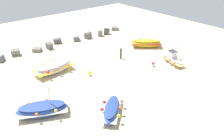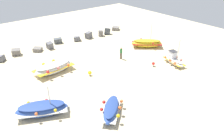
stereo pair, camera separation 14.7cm
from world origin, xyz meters
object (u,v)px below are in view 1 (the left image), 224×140
(fishing_boat_4, at_px, (54,68))
(fishing_boat_0, at_px, (174,60))
(fishing_boat_1, at_px, (42,109))
(person_walking, at_px, (121,52))
(fishing_boat_3, at_px, (146,43))
(mooring_buoy_1, at_px, (153,63))
(fishing_boat_2, at_px, (112,110))
(mooring_buoy_0, at_px, (90,73))

(fishing_boat_4, bearing_deg, fishing_boat_0, 145.15)
(fishing_boat_0, height_order, fishing_boat_1, fishing_boat_0)
(fishing_boat_1, distance_m, fishing_boat_4, 8.12)
(fishing_boat_0, bearing_deg, person_walking, 53.73)
(fishing_boat_1, relative_size, fishing_boat_4, 0.97)
(fishing_boat_1, relative_size, fishing_boat_3, 1.05)
(fishing_boat_0, relative_size, fishing_boat_4, 0.72)
(fishing_boat_4, xyz_separation_m, mooring_buoy_1, (10.59, -6.65, -0.22))
(fishing_boat_0, height_order, fishing_boat_2, fishing_boat_0)
(fishing_boat_0, relative_size, fishing_boat_3, 0.78)
(fishing_boat_3, height_order, mooring_buoy_0, fishing_boat_3)
(fishing_boat_1, distance_m, mooring_buoy_1, 15.10)
(fishing_boat_3, distance_m, fishing_boat_4, 14.86)
(fishing_boat_2, xyz_separation_m, fishing_boat_4, (-0.34, 10.68, 0.08))
(fishing_boat_0, height_order, fishing_boat_4, fishing_boat_0)
(fishing_boat_4, relative_size, person_walking, 2.95)
(fishing_boat_0, xyz_separation_m, fishing_boat_2, (-12.88, -2.84, -0.00))
(fishing_boat_4, relative_size, mooring_buoy_0, 8.29)
(mooring_buoy_0, bearing_deg, fishing_boat_2, -109.60)
(fishing_boat_4, distance_m, mooring_buoy_1, 12.50)
(mooring_buoy_0, height_order, mooring_buoy_1, mooring_buoy_0)
(fishing_boat_1, xyz_separation_m, fishing_boat_4, (4.51, 6.76, 0.01))
(fishing_boat_0, bearing_deg, mooring_buoy_1, 80.87)
(fishing_boat_2, distance_m, person_walking, 11.92)
(mooring_buoy_0, distance_m, mooring_buoy_1, 8.31)
(fishing_boat_3, bearing_deg, fishing_boat_4, 34.45)
(fishing_boat_3, distance_m, mooring_buoy_1, 6.57)
(fishing_boat_4, height_order, mooring_buoy_0, fishing_boat_4)
(fishing_boat_0, distance_m, mooring_buoy_0, 11.20)
(fishing_boat_1, height_order, fishing_boat_2, fishing_boat_1)
(person_walking, bearing_deg, mooring_buoy_1, 99.30)
(fishing_boat_3, height_order, fishing_boat_4, fishing_boat_3)
(person_walking, xyz_separation_m, mooring_buoy_0, (-5.94, -1.14, -0.62))
(mooring_buoy_0, bearing_deg, mooring_buoy_1, -22.44)
(fishing_boat_0, distance_m, fishing_boat_2, 13.19)
(fishing_boat_3, distance_m, mooring_buoy_0, 12.02)
(fishing_boat_2, height_order, fishing_boat_3, fishing_boat_3)
(fishing_boat_1, relative_size, mooring_buoy_1, 8.26)
(person_walking, distance_m, mooring_buoy_0, 6.08)
(fishing_boat_1, relative_size, person_walking, 2.86)
(fishing_boat_3, relative_size, person_walking, 2.72)
(fishing_boat_3, height_order, mooring_buoy_1, fishing_boat_3)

